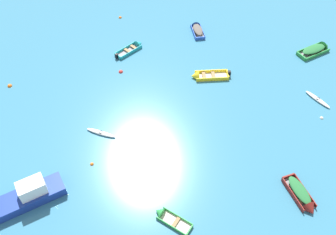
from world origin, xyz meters
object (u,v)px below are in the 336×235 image
at_px(rowboat_turquoise_back_row_right, 134,47).
at_px(mooring_buoy_near_foreground, 10,86).
at_px(kayak_white_near_right, 101,133).
at_px(motor_launch_deep_blue_far_right, 22,198).
at_px(mooring_buoy_outer_edge, 321,118).
at_px(mooring_buoy_between_boats_right, 92,164).
at_px(mooring_buoy_midfield, 120,18).
at_px(kayak_white_midfield_left, 318,99).
at_px(mooring_buoy_trailing, 121,72).
at_px(rowboat_green_back_row_center, 318,49).
at_px(rowboat_maroon_far_back, 303,198).
at_px(rowboat_green_back_row_left, 165,216).
at_px(rowboat_yellow_near_left, 203,76).
at_px(rowboat_blue_outer_left, 197,28).

bearing_deg(rowboat_turquoise_back_row_right, mooring_buoy_near_foreground, -147.33).
bearing_deg(kayak_white_near_right, motor_launch_deep_blue_far_right, -120.67).
distance_m(mooring_buoy_outer_edge, mooring_buoy_between_boats_right, 21.82).
bearing_deg(mooring_buoy_outer_edge, mooring_buoy_near_foreground, 177.31).
distance_m(rowboat_turquoise_back_row_right, mooring_buoy_midfield, 6.79).
relative_size(kayak_white_near_right, mooring_buoy_outer_edge, 8.86).
distance_m(kayak_white_midfield_left, mooring_buoy_trailing, 20.49).
xyz_separation_m(mooring_buoy_near_foreground, mooring_buoy_between_boats_right, (10.82, -8.80, 0.00)).
relative_size(kayak_white_near_right, mooring_buoy_between_boats_right, 9.28).
relative_size(rowboat_green_back_row_center, rowboat_maroon_far_back, 1.14).
xyz_separation_m(motor_launch_deep_blue_far_right, mooring_buoy_near_foreground, (-6.41, 12.90, -0.66)).
relative_size(rowboat_green_back_row_center, mooring_buoy_near_foreground, 9.13).
height_order(rowboat_turquoise_back_row_right, mooring_buoy_between_boats_right, rowboat_turquoise_back_row_right).
distance_m(rowboat_maroon_far_back, mooring_buoy_midfield, 30.92).
xyz_separation_m(motor_launch_deep_blue_far_right, rowboat_green_back_row_left, (11.13, -0.10, -0.53)).
bearing_deg(mooring_buoy_outer_edge, rowboat_yellow_near_left, 157.31).
height_order(rowboat_green_back_row_center, rowboat_yellow_near_left, rowboat_green_back_row_center).
bearing_deg(mooring_buoy_near_foreground, rowboat_green_back_row_left, -36.56).
bearing_deg(rowboat_yellow_near_left, rowboat_green_back_row_center, 24.26).
relative_size(rowboat_green_back_row_left, kayak_white_near_right, 1.08).
height_order(rowboat_blue_outer_left, rowboat_turquoise_back_row_right, rowboat_blue_outer_left).
distance_m(motor_launch_deep_blue_far_right, mooring_buoy_trailing, 16.89).
bearing_deg(mooring_buoy_between_boats_right, rowboat_maroon_far_back, -5.68).
bearing_deg(rowboat_green_back_row_left, mooring_buoy_outer_edge, 39.81).
height_order(motor_launch_deep_blue_far_right, mooring_buoy_trailing, motor_launch_deep_blue_far_right).
bearing_deg(mooring_buoy_near_foreground, kayak_white_midfield_left, 1.74).
height_order(rowboat_maroon_far_back, mooring_buoy_midfield, rowboat_maroon_far_back).
bearing_deg(rowboat_maroon_far_back, mooring_buoy_outer_edge, 70.52).
distance_m(rowboat_yellow_near_left, rowboat_green_back_row_left, 16.49).
height_order(kayak_white_midfield_left, mooring_buoy_outer_edge, kayak_white_midfield_left).
bearing_deg(kayak_white_near_right, mooring_buoy_between_boats_right, -90.65).
bearing_deg(rowboat_turquoise_back_row_right, kayak_white_midfield_left, -18.70).
height_order(rowboat_blue_outer_left, rowboat_yellow_near_left, rowboat_yellow_near_left).
height_order(rowboat_turquoise_back_row_right, mooring_buoy_outer_edge, rowboat_turquoise_back_row_right).
bearing_deg(rowboat_turquoise_back_row_right, rowboat_green_back_row_left, -74.48).
relative_size(rowboat_blue_outer_left, rowboat_maroon_far_back, 0.93).
bearing_deg(kayak_white_midfield_left, mooring_buoy_outer_edge, -90.90).
xyz_separation_m(kayak_white_midfield_left, mooring_buoy_between_boats_right, (-20.59, -9.75, -0.14)).
relative_size(kayak_white_midfield_left, kayak_white_near_right, 0.87).
xyz_separation_m(rowboat_maroon_far_back, kayak_white_near_right, (-17.31, 5.13, -0.19)).
distance_m(rowboat_blue_outer_left, mooring_buoy_midfield, 10.03).
bearing_deg(mooring_buoy_outer_edge, rowboat_green_back_row_center, 82.01).
distance_m(rowboat_turquoise_back_row_right, rowboat_maroon_far_back, 24.39).
xyz_separation_m(rowboat_green_back_row_left, mooring_buoy_near_foreground, (-17.54, 13.00, -0.13)).
distance_m(rowboat_turquoise_back_row_right, rowboat_yellow_near_left, 9.14).
height_order(rowboat_yellow_near_left, rowboat_maroon_far_back, rowboat_yellow_near_left).
bearing_deg(rowboat_yellow_near_left, rowboat_maroon_far_back, -59.16).
xyz_separation_m(rowboat_blue_outer_left, kayak_white_near_right, (-8.03, -17.30, -0.17)).
relative_size(rowboat_green_back_row_center, rowboat_turquoise_back_row_right, 1.22).
height_order(rowboat_blue_outer_left, rowboat_green_back_row_left, rowboat_blue_outer_left).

